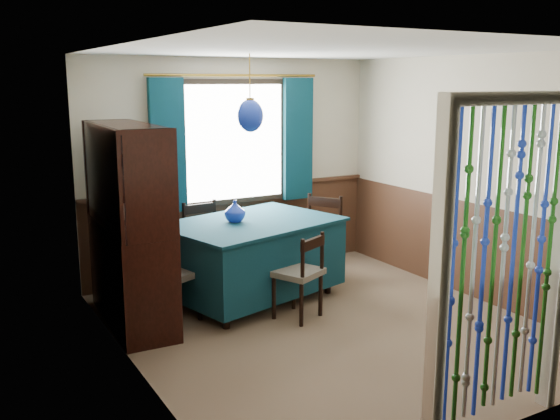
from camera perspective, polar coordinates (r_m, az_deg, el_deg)
floor at (r=5.92m, az=4.38°, el=-10.56°), size 4.00×4.00×0.00m
ceiling at (r=5.48m, az=4.80°, el=14.41°), size 4.00×4.00×0.00m
wall_back at (r=7.28m, az=-4.33°, el=3.89°), size 3.60×0.00×3.60m
wall_front at (r=4.11m, az=20.49°, el=-2.97°), size 3.60×0.00×3.60m
wall_left at (r=4.80m, az=-13.47°, el=-0.50°), size 0.00×4.00×4.00m
wall_right at (r=6.73m, az=17.36°, el=2.74°), size 0.00×4.00×4.00m
wainscot_back at (r=7.41m, az=-4.19°, el=-1.88°), size 3.60×0.00×3.60m
wainscot_front at (r=4.36m, az=19.61°, el=-12.51°), size 3.60×0.00×3.60m
wainscot_left at (r=5.02m, az=-12.89°, el=-8.88°), size 0.00×4.00×4.00m
wainscot_right at (r=6.87m, az=16.90°, el=-3.45°), size 0.00×4.00×4.00m
window at (r=7.20m, az=-4.19°, el=6.20°), size 1.32×0.12×1.42m
doorway at (r=4.20m, az=19.67°, el=-5.44°), size 1.16×0.12×2.18m
dining_table at (r=6.47m, az=-2.62°, el=-4.10°), size 1.97×1.58×0.83m
chair_near at (r=5.95m, az=1.84°, el=-5.81°), size 0.54×0.53×0.84m
chair_far at (r=6.98m, az=-6.75°, el=-2.88°), size 0.48×0.46×0.92m
chair_left at (r=5.95m, az=-9.95°, el=-5.84°), size 0.54×0.55×0.87m
chair_right at (r=7.12m, az=3.55°, el=-2.38°), size 0.63×0.64×0.96m
sideboard at (r=5.98m, az=-13.54°, el=-4.16°), size 0.55×1.44×1.86m
pendant_lamp at (r=6.23m, az=-2.75°, el=8.61°), size 0.26×0.26×0.76m
vase_table at (r=6.34m, az=-4.15°, el=-0.18°), size 0.23×0.23×0.20m
bowl_shelf at (r=5.63m, az=-12.59°, el=1.85°), size 0.31×0.31×0.06m
vase_sideboard at (r=6.17m, az=-13.94°, el=0.12°), size 0.24×0.24×0.21m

